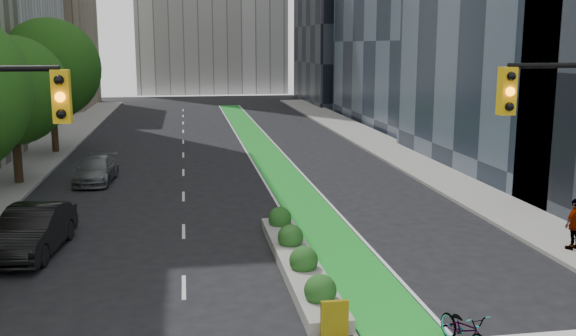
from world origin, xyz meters
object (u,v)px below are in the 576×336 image
object	(u,v)px
parked_car_left_mid	(33,231)
pedestrian_far	(575,224)
bicycle	(464,329)
median_planter	(298,258)
parked_car_left_far	(96,170)

from	to	relation	value
parked_car_left_mid	pedestrian_far	xyz separation A→B (m)	(18.80, -2.98, 0.23)
bicycle	parked_car_left_mid	size ratio (longest dim) A/B	0.37
median_planter	bicycle	bearing A→B (deg)	-63.99
bicycle	pedestrian_far	size ratio (longest dim) A/B	1.04
bicycle	parked_car_left_far	size ratio (longest dim) A/B	0.42
parked_car_left_mid	parked_car_left_far	size ratio (longest dim) A/B	1.13
parked_car_left_mid	pedestrian_far	distance (m)	19.04
median_planter	pedestrian_far	world-z (taller)	pedestrian_far
median_planter	parked_car_left_far	size ratio (longest dim) A/B	2.27
parked_car_left_mid	bicycle	bearing A→B (deg)	-31.44
parked_car_left_mid	parked_car_left_far	xyz separation A→B (m)	(0.63, 11.97, -0.18)
parked_car_left_far	median_planter	bearing A→B (deg)	-57.09
parked_car_left_mid	pedestrian_far	bearing A→B (deg)	-2.80
median_planter	bicycle	distance (m)	6.84
bicycle	median_planter	bearing A→B (deg)	105.12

